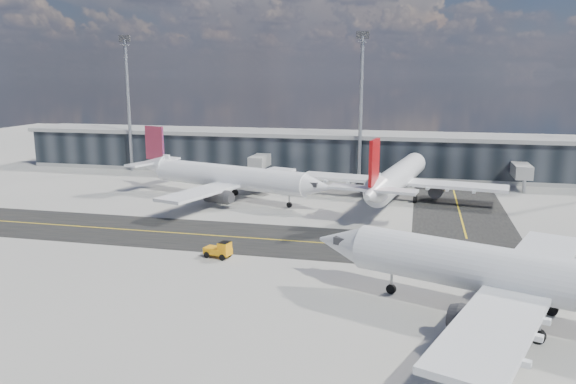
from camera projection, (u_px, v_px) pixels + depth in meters
name	position (u px, v px, depth m)	size (l,w,h in m)	color
ground	(316.00, 253.00, 66.90)	(300.00, 300.00, 0.00)	gray
taxiway_lanes	(358.00, 231.00, 76.26)	(180.00, 63.00, 0.03)	black
terminal_concourse	(363.00, 155.00, 118.39)	(152.00, 19.80, 8.80)	black
floodlight_masts	(361.00, 102.00, 109.43)	(102.50, 0.70, 28.90)	gray
airliner_af	(226.00, 177.00, 94.90)	(38.62, 33.29, 11.67)	white
airliner_redtail	(398.00, 178.00, 93.28)	(35.09, 40.97, 12.15)	white
airliner_near	(544.00, 280.00, 46.30)	(41.26, 35.66, 12.62)	silver
baggage_tug	(220.00, 250.00, 64.74)	(3.43, 2.24, 1.98)	orange
service_van	(364.00, 184.00, 104.65)	(2.35, 5.10, 1.42)	white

